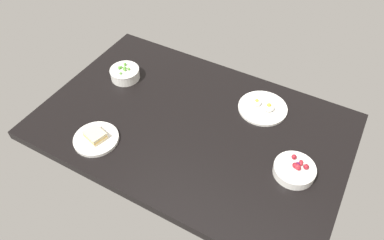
% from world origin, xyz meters
% --- Properties ---
extents(dining_table, '(1.29, 0.84, 0.04)m').
position_xyz_m(dining_table, '(0.00, 0.00, 0.02)').
color(dining_table, black).
rests_on(dining_table, ground).
extents(bowl_peas, '(0.14, 0.14, 0.06)m').
position_xyz_m(bowl_peas, '(-0.43, 0.11, 0.07)').
color(bowl_peas, white).
rests_on(bowl_peas, dining_table).
extents(bowl_berries, '(0.16, 0.16, 0.06)m').
position_xyz_m(bowl_berries, '(0.46, -0.04, 0.06)').
color(bowl_berries, white).
rests_on(bowl_berries, dining_table).
extents(plate_sandwich, '(0.18, 0.18, 0.05)m').
position_xyz_m(plate_sandwich, '(-0.29, -0.27, 0.05)').
color(plate_sandwich, white).
rests_on(plate_sandwich, dining_table).
extents(plate_eggs, '(0.22, 0.22, 0.05)m').
position_xyz_m(plate_eggs, '(0.23, 0.23, 0.05)').
color(plate_eggs, white).
rests_on(plate_eggs, dining_table).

